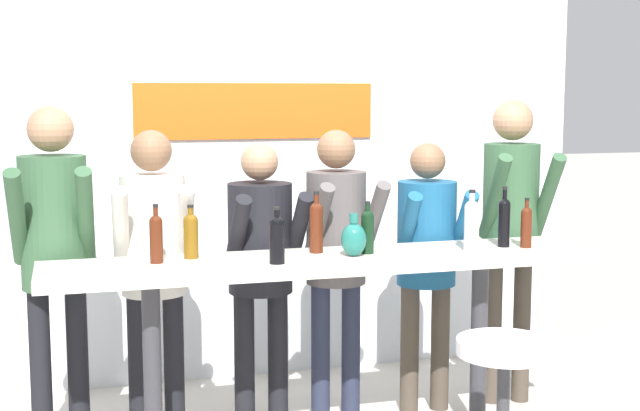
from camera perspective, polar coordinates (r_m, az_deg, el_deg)
name	(u,v)px	position (r m, az deg, el deg)	size (l,w,h in m)	color
back_wall	(262,181)	(5.91, -3.74, 1.58)	(4.43, 0.12, 2.60)	silver
tasting_table	(324,287)	(4.57, 0.27, -5.23)	(2.83, 0.52, 1.06)	silver
bar_stool	(503,392)	(4.30, 11.66, -11.60)	(0.47, 0.47, 0.76)	#333338
person_far_left	(54,238)	(4.82, -16.64, -1.98)	(0.43, 0.56, 1.82)	black
person_left	(154,250)	(4.84, -10.60, -2.81)	(0.44, 0.55, 1.69)	black
person_center_left	(261,253)	(4.98, -3.81, -3.06)	(0.45, 0.54, 1.61)	black
person_center	(337,242)	(5.06, 1.07, -2.33)	(0.42, 0.53, 1.68)	#23283D
person_center_right	(427,247)	(5.24, 6.86, -2.66)	(0.44, 0.53, 1.60)	#473D33
person_right	(511,214)	(5.45, 12.12, -0.57)	(0.45, 0.59, 1.84)	#473D33
wine_bottle_0	(156,236)	(4.41, -10.45, -1.95)	(0.06, 0.06, 0.29)	#4C1E0F
wine_bottle_1	(368,229)	(4.60, 3.06, -1.54)	(0.07, 0.07, 0.27)	black
wine_bottle_2	(191,233)	(4.50, -8.27, -1.78)	(0.07, 0.07, 0.27)	brown
wine_bottle_3	(526,225)	(4.89, 13.07, -1.22)	(0.06, 0.06, 0.27)	#4C1E0F
wine_bottle_4	(504,220)	(4.89, 11.69, -0.90)	(0.06, 0.06, 0.33)	black
wine_bottle_5	(472,223)	(4.73, 9.68, -1.10)	(0.08, 0.08, 0.32)	#B7BCC1
wine_bottle_6	(316,225)	(4.61, -0.24, -1.24)	(0.07, 0.07, 0.32)	#4C1E0F
wine_bottle_7	(277,237)	(4.32, -2.77, -2.04)	(0.08, 0.08, 0.28)	black
decorative_vase	(354,239)	(4.52, 2.17, -2.15)	(0.13, 0.13, 0.22)	#1E665B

